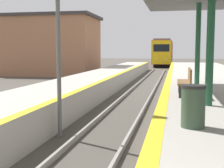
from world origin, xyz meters
TOP-DOWN VIEW (x-y plane):
  - train at (0.00, 54.31)m, footprint 2.83×21.53m
  - signal_near at (-1.28, 6.84)m, footprint 0.36×0.31m
  - trash_bin at (2.35, 4.72)m, footprint 0.49×0.49m
  - bench at (2.36, 9.28)m, footprint 0.44×1.65m
  - station_building at (-11.81, 29.45)m, footprint 11.66×6.56m

SIDE VIEW (x-z plane):
  - trash_bin at x=2.35m, z-range 1.01..1.86m
  - bench at x=2.36m, z-range 1.04..1.96m
  - train at x=0.00m, z-range 0.04..4.33m
  - station_building at x=-11.81m, z-range 0.01..6.17m
  - signal_near at x=-1.28m, z-range 0.96..5.92m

